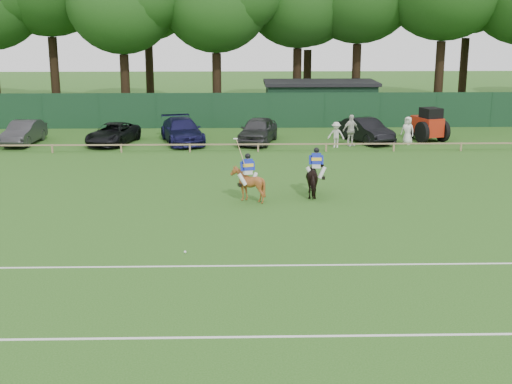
{
  "coord_description": "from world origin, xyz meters",
  "views": [
    {
      "loc": [
        -0.11,
        -21.46,
        7.66
      ],
      "look_at": [
        0.5,
        3.0,
        1.4
      ],
      "focal_mm": 48.0,
      "sensor_mm": 36.0,
      "label": 1
    }
  ],
  "objects_px": {
    "spectator_right": "(408,131)",
    "tractor": "(428,125)",
    "suv_black": "(113,134)",
    "estate_black": "(366,130)",
    "sedan_grey": "(24,133)",
    "polo_ball": "(185,252)",
    "spectator_mid": "(351,130)",
    "spectator_left": "(336,135)",
    "horse_chestnut": "(248,184)",
    "horse_dark": "(316,178)",
    "utility_shed": "(320,101)",
    "sedan_navy": "(182,131)",
    "hatch_grey": "(258,130)"
  },
  "relations": [
    {
      "from": "sedan_grey",
      "to": "utility_shed",
      "type": "height_order",
      "value": "utility_shed"
    },
    {
      "from": "horse_chestnut",
      "to": "estate_black",
      "type": "distance_m",
      "value": 16.08
    },
    {
      "from": "suv_black",
      "to": "polo_ball",
      "type": "xyz_separation_m",
      "value": [
        6.01,
        -20.53,
        -0.6
      ]
    },
    {
      "from": "estate_black",
      "to": "polo_ball",
      "type": "distance_m",
      "value": 23.05
    },
    {
      "from": "horse_chestnut",
      "to": "tractor",
      "type": "bearing_deg",
      "value": -145.36
    },
    {
      "from": "horse_chestnut",
      "to": "utility_shed",
      "type": "bearing_deg",
      "value": -120.39
    },
    {
      "from": "spectator_left",
      "to": "utility_shed",
      "type": "relative_size",
      "value": 0.19
    },
    {
      "from": "horse_dark",
      "to": "utility_shed",
      "type": "xyz_separation_m",
      "value": [
        2.75,
        22.3,
        0.73
      ]
    },
    {
      "from": "suv_black",
      "to": "polo_ball",
      "type": "bearing_deg",
      "value": -60.24
    },
    {
      "from": "horse_dark",
      "to": "utility_shed",
      "type": "relative_size",
      "value": 0.23
    },
    {
      "from": "sedan_grey",
      "to": "polo_ball",
      "type": "relative_size",
      "value": 48.69
    },
    {
      "from": "horse_dark",
      "to": "spectator_right",
      "type": "distance_m",
      "value": 14.42
    },
    {
      "from": "suv_black",
      "to": "hatch_grey",
      "type": "bearing_deg",
      "value": 14.52
    },
    {
      "from": "spectator_mid",
      "to": "spectator_right",
      "type": "height_order",
      "value": "spectator_mid"
    },
    {
      "from": "estate_black",
      "to": "spectator_mid",
      "type": "bearing_deg",
      "value": -155.46
    },
    {
      "from": "spectator_right",
      "to": "tractor",
      "type": "bearing_deg",
      "value": 72.82
    },
    {
      "from": "spectator_right",
      "to": "utility_shed",
      "type": "relative_size",
      "value": 0.2
    },
    {
      "from": "spectator_left",
      "to": "spectator_right",
      "type": "distance_m",
      "value": 4.69
    },
    {
      "from": "sedan_grey",
      "to": "suv_black",
      "type": "relative_size",
      "value": 0.94
    },
    {
      "from": "horse_dark",
      "to": "tractor",
      "type": "bearing_deg",
      "value": -121.38
    },
    {
      "from": "spectator_left",
      "to": "spectator_right",
      "type": "relative_size",
      "value": 0.91
    },
    {
      "from": "sedan_grey",
      "to": "tractor",
      "type": "distance_m",
      "value": 25.42
    },
    {
      "from": "sedan_navy",
      "to": "estate_black",
      "type": "xyz_separation_m",
      "value": [
        11.57,
        -0.0,
        -0.02
      ]
    },
    {
      "from": "horse_dark",
      "to": "polo_ball",
      "type": "bearing_deg",
      "value": 56.12
    },
    {
      "from": "spectator_left",
      "to": "polo_ball",
      "type": "bearing_deg",
      "value": -94.8
    },
    {
      "from": "suv_black",
      "to": "estate_black",
      "type": "bearing_deg",
      "value": 14.56
    },
    {
      "from": "estate_black",
      "to": "tractor",
      "type": "bearing_deg",
      "value": -18.78
    },
    {
      "from": "spectator_left",
      "to": "spectator_right",
      "type": "xyz_separation_m",
      "value": [
        4.58,
        0.99,
        0.08
      ]
    },
    {
      "from": "horse_dark",
      "to": "suv_black",
      "type": "height_order",
      "value": "horse_dark"
    },
    {
      "from": "spectator_mid",
      "to": "spectator_right",
      "type": "bearing_deg",
      "value": -19.87
    },
    {
      "from": "estate_black",
      "to": "suv_black",
      "type": "bearing_deg",
      "value": 158.37
    },
    {
      "from": "horse_chestnut",
      "to": "tractor",
      "type": "relative_size",
      "value": 0.51
    },
    {
      "from": "suv_black",
      "to": "sedan_navy",
      "type": "xyz_separation_m",
      "value": [
        4.28,
        0.31,
        0.12
      ]
    },
    {
      "from": "sedan_grey",
      "to": "utility_shed",
      "type": "xyz_separation_m",
      "value": [
        19.49,
        9.08,
        0.81
      ]
    },
    {
      "from": "utility_shed",
      "to": "spectator_mid",
      "type": "bearing_deg",
      "value": -85.95
    },
    {
      "from": "sedan_navy",
      "to": "estate_black",
      "type": "relative_size",
      "value": 1.17
    },
    {
      "from": "suv_black",
      "to": "estate_black",
      "type": "distance_m",
      "value": 15.85
    },
    {
      "from": "estate_black",
      "to": "spectator_right",
      "type": "height_order",
      "value": "spectator_right"
    },
    {
      "from": "suv_black",
      "to": "tractor",
      "type": "relative_size",
      "value": 1.58
    },
    {
      "from": "spectator_mid",
      "to": "spectator_left",
      "type": "bearing_deg",
      "value": -177.51
    },
    {
      "from": "horse_dark",
      "to": "polo_ball",
      "type": "height_order",
      "value": "horse_dark"
    },
    {
      "from": "spectator_right",
      "to": "sedan_grey",
      "type": "bearing_deg",
      "value": -143.81
    },
    {
      "from": "horse_chestnut",
      "to": "estate_black",
      "type": "xyz_separation_m",
      "value": [
        7.65,
        14.15,
        -0.0
      ]
    },
    {
      "from": "sedan_grey",
      "to": "utility_shed",
      "type": "relative_size",
      "value": 0.52
    },
    {
      "from": "sedan_navy",
      "to": "spectator_mid",
      "type": "distance_m",
      "value": 10.48
    },
    {
      "from": "sedan_grey",
      "to": "tractor",
      "type": "xyz_separation_m",
      "value": [
        25.41,
        0.45,
        0.29
      ]
    },
    {
      "from": "horse_dark",
      "to": "estate_black",
      "type": "xyz_separation_m",
      "value": [
        4.64,
        13.39,
        -0.06
      ]
    },
    {
      "from": "spectator_right",
      "to": "tractor",
      "type": "relative_size",
      "value": 0.58
    },
    {
      "from": "suv_black",
      "to": "sedan_navy",
      "type": "height_order",
      "value": "sedan_navy"
    },
    {
      "from": "sedan_grey",
      "to": "spectator_right",
      "type": "height_order",
      "value": "spectator_right"
    }
  ]
}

